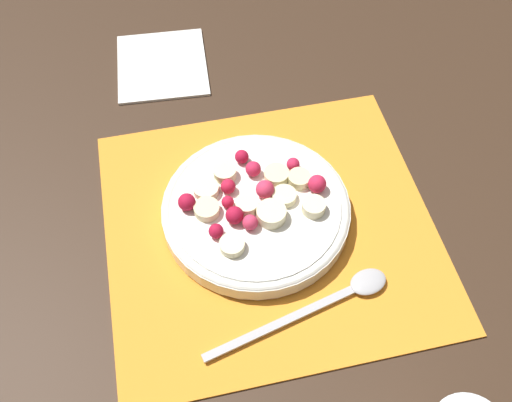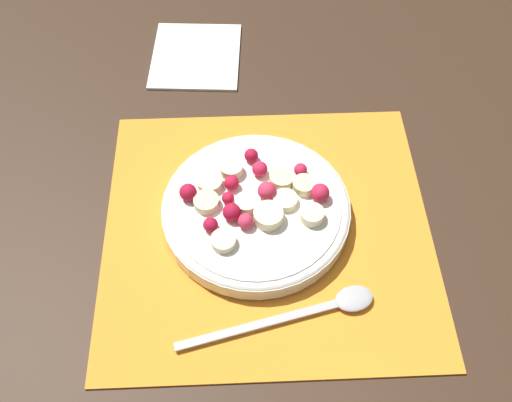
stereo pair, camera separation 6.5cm
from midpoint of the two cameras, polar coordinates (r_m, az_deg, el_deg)
ground_plane at (r=0.68m, az=3.93°, el=-3.05°), size 3.00×3.00×0.00m
placemat at (r=0.67m, az=3.94°, el=-2.91°), size 0.38×0.36×0.01m
fruit_bowl at (r=0.67m, az=2.79°, el=-0.91°), size 0.22×0.22×0.04m
spoon at (r=0.62m, az=9.19°, el=-10.81°), size 0.22×0.07×0.01m
napkin at (r=0.87m, az=-3.85°, el=14.26°), size 0.14×0.15×0.01m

